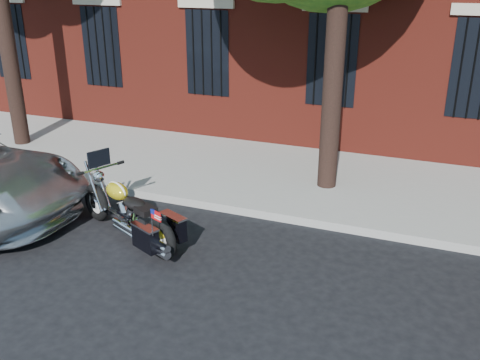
% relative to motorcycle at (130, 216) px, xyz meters
% --- Properties ---
extents(ground, '(120.00, 120.00, 0.00)m').
position_rel_motorcycle_xyz_m(ground, '(1.95, 0.23, -0.45)').
color(ground, black).
rests_on(ground, ground).
extents(curb, '(40.00, 0.16, 0.15)m').
position_rel_motorcycle_xyz_m(curb, '(1.95, 1.61, -0.38)').
color(curb, gray).
rests_on(curb, ground).
extents(sidewalk, '(40.00, 3.60, 0.15)m').
position_rel_motorcycle_xyz_m(sidewalk, '(1.95, 3.49, -0.38)').
color(sidewalk, gray).
rests_on(sidewalk, ground).
extents(motorcycle, '(2.36, 1.47, 1.33)m').
position_rel_motorcycle_xyz_m(motorcycle, '(0.00, 0.00, 0.00)').
color(motorcycle, black).
rests_on(motorcycle, ground).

